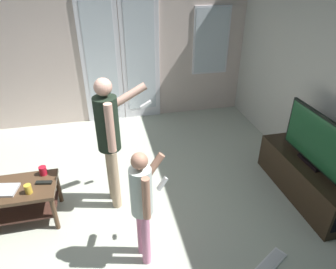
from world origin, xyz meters
The scene contains 12 objects.
ground_plane centered at (0.00, 0.00, -0.01)m, with size 5.72×5.45×0.02m, color #B7BCA9.
wall_back_with_doors centered at (0.09, 2.69, 1.39)m, with size 5.72×0.09×2.87m.
coffee_table centered at (-0.88, 0.31, 0.34)m, with size 0.99×0.52×0.46m.
tv_stand centered at (2.53, -0.01, 0.23)m, with size 0.42×1.47×0.47m.
flat_screen_tv centered at (2.52, 0.00, 0.79)m, with size 0.08×1.01×0.64m.
person_adult centered at (0.25, 0.38, 0.95)m, with size 0.65×0.50×1.58m.
person_child centered at (0.46, -0.48, 0.73)m, with size 0.38×0.38×1.23m.
loose_keyboard centered at (1.62, -0.85, 0.01)m, with size 0.45×0.33×0.02m.
laptop_closed centered at (-0.92, 0.28, 0.47)m, with size 0.31×0.21×0.02m, color #B4B6BB.
cup_near_edge centered at (-0.64, 0.18, 0.51)m, with size 0.07×0.07×0.10m, color gold.
cup_by_laptop centered at (-0.53, 0.48, 0.51)m, with size 0.08×0.08×0.10m, color red.
tv_remote_black centered at (-0.51, 0.31, 0.47)m, with size 0.17×0.05×0.02m, color black.
Camera 1 is at (0.24, -2.47, 2.54)m, focal length 31.97 mm.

